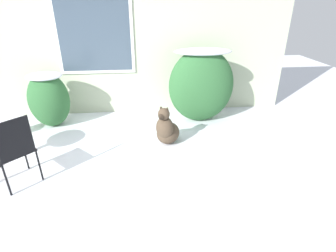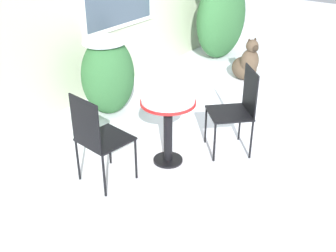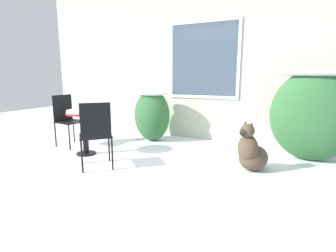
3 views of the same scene
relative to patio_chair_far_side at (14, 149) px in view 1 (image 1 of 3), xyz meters
The scene contains 6 objects.
ground_plane 0.95m from the patio_chair_far_side, 18.91° to the left, with size 16.00×16.00×0.00m, color white.
house_wall 2.78m from the patio_chair_far_side, 73.12° to the left, with size 8.00×0.10×3.26m.
shrub_left 1.85m from the patio_chair_far_side, 93.54° to the left, with size 0.75×0.65×1.05m.
shrub_middle 3.35m from the patio_chair_far_side, 32.86° to the left, with size 1.28×0.68×1.45m.
patio_chair_far_side is the anchor object (origin of this frame).
dog 2.24m from the patio_chair_far_side, 23.57° to the left, with size 0.55×0.60×0.72m.
Camera 1 is at (0.92, -3.30, 2.25)m, focal length 28.00 mm.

